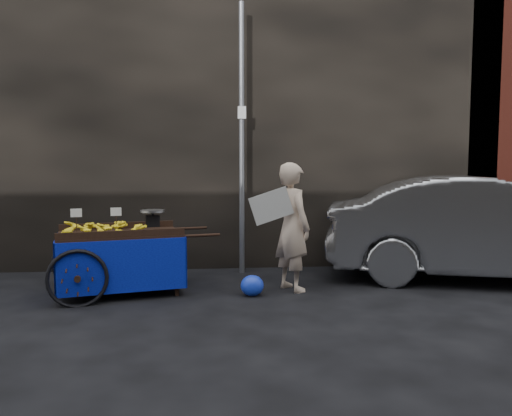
{
  "coord_description": "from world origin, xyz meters",
  "views": [
    {
      "loc": [
        -0.17,
        -6.17,
        1.64
      ],
      "look_at": [
        0.44,
        0.5,
        1.05
      ],
      "focal_mm": 35.0,
      "sensor_mm": 36.0,
      "label": 1
    }
  ],
  "objects": [
    {
      "name": "building_wall",
      "position": [
        0.39,
        2.6,
        2.5
      ],
      "size": [
        13.5,
        2.0,
        5.0
      ],
      "color": "black",
      "rests_on": "ground"
    },
    {
      "name": "plastic_bag",
      "position": [
        0.34,
        -0.09,
        0.13
      ],
      "size": [
        0.29,
        0.23,
        0.26
      ],
      "primitive_type": "ellipsoid",
      "color": "blue",
      "rests_on": "ground"
    },
    {
      "name": "vendor",
      "position": [
        0.88,
        0.17,
        0.83
      ],
      "size": [
        0.91,
        0.72,
        1.66
      ],
      "rotation": [
        0.0,
        0.0,
        2.08
      ],
      "color": "#CBB097",
      "rests_on": "ground"
    },
    {
      "name": "street_pole",
      "position": [
        0.3,
        1.3,
        2.01
      ],
      "size": [
        0.12,
        0.1,
        4.0
      ],
      "color": "slate",
      "rests_on": "ground"
    },
    {
      "name": "parked_car",
      "position": [
        3.7,
        0.48,
        0.73
      ],
      "size": [
        4.7,
        2.67,
        1.47
      ],
      "primitive_type": "imported",
      "rotation": [
        0.0,
        0.0,
        1.3
      ],
      "color": "#ABADB2",
      "rests_on": "ground"
    },
    {
      "name": "ground",
      "position": [
        0.0,
        0.0,
        0.0
      ],
      "size": [
        80.0,
        80.0,
        0.0
      ],
      "primitive_type": "plane",
      "color": "black",
      "rests_on": "ground"
    },
    {
      "name": "banana_cart",
      "position": [
        -1.37,
        0.22,
        0.69
      ],
      "size": [
        2.23,
        1.37,
        1.13
      ],
      "rotation": [
        0.0,
        0.0,
        0.23
      ],
      "color": "black",
      "rests_on": "ground"
    }
  ]
}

